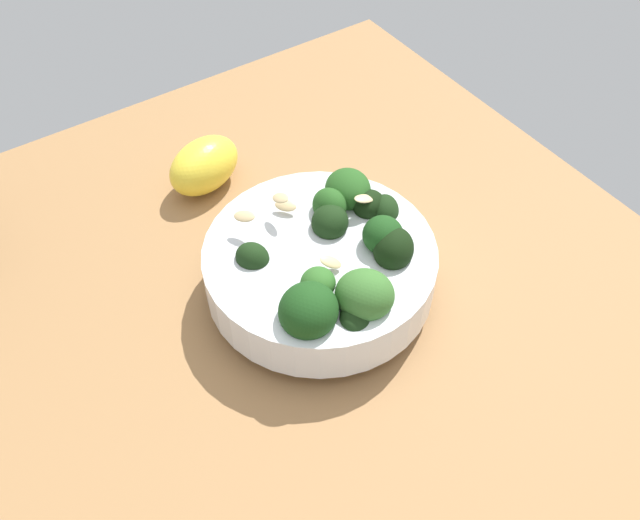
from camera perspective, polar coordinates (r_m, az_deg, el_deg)
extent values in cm
cube|color=#996D42|center=(58.37, -2.67, -5.26)|extent=(64.67, 64.67, 4.11)
cylinder|color=white|center=(57.27, 0.00, -2.22)|extent=(10.04, 10.04, 1.27)
cylinder|color=white|center=(55.32, 0.00, -0.56)|extent=(18.26, 18.26, 3.82)
cylinder|color=silver|center=(54.18, 0.00, 0.49)|extent=(14.95, 14.95, 0.80)
cylinder|color=#2F662B|center=(56.33, 0.79, 2.00)|extent=(1.34, 1.71, 1.81)
ellipsoid|color=black|center=(55.22, 0.81, 3.10)|extent=(3.75, 3.21, 3.67)
cylinder|color=#589D47|center=(54.62, -5.41, -0.83)|extent=(1.05, 1.09, 1.69)
ellipsoid|color=black|center=(53.52, -5.52, 0.20)|extent=(4.01, 3.71, 3.37)
cylinder|color=#4A8F3C|center=(55.05, 5.03, 0.88)|extent=(1.85, 1.84, 1.50)
ellipsoid|color=#194216|center=(53.87, 5.15, 2.03)|extent=(4.26, 3.96, 3.66)
cylinder|color=#3C7A32|center=(50.95, 2.86, -5.66)|extent=(1.34, 1.26, 1.26)
ellipsoid|color=black|center=(50.00, 2.91, -4.87)|extent=(3.16, 3.02, 3.31)
cylinder|color=#3C7A32|center=(51.48, 3.56, -4.02)|extent=(2.02, 2.19, 1.45)
ellipsoid|color=#386B2B|center=(50.15, 3.65, -2.85)|extent=(6.36, 6.16, 4.55)
cylinder|color=#589D47|center=(50.69, -0.92, -5.42)|extent=(2.21, 2.28, 1.63)
ellipsoid|color=#194216|center=(49.19, -0.95, -4.14)|extent=(6.91, 6.62, 5.40)
cylinder|color=#4A8F3C|center=(54.74, 5.84, -0.34)|extent=(1.86, 1.73, 1.71)
ellipsoid|color=black|center=(53.42, 5.99, 0.91)|extent=(5.05, 5.50, 4.65)
cylinder|color=#589D47|center=(57.31, 0.75, 3.42)|extent=(1.47, 1.27, 1.42)
ellipsoid|color=#23511C|center=(56.28, 0.77, 4.46)|extent=(3.71, 3.86, 4.11)
cylinder|color=#2F662B|center=(58.02, 3.96, 3.62)|extent=(1.36, 1.37, 1.03)
ellipsoid|color=black|center=(57.16, 4.02, 4.48)|extent=(4.41, 3.75, 3.92)
cylinder|color=#2F662B|center=(51.91, -0.16, -2.98)|extent=(1.16, 1.21, 1.72)
ellipsoid|color=#2D6023|center=(50.71, -0.17, -1.89)|extent=(3.61, 3.88, 2.93)
cylinder|color=#2F662B|center=(58.28, 5.20, 2.94)|extent=(0.99, 1.06, 1.55)
ellipsoid|color=black|center=(57.19, 5.30, 4.02)|extent=(3.60, 3.95, 2.87)
cylinder|color=#2F662B|center=(58.96, 2.22, 4.62)|extent=(2.11, 2.01, 1.44)
ellipsoid|color=#23511C|center=(57.83, 2.27, 5.79)|extent=(4.78, 4.98, 4.00)
ellipsoid|color=#DBBC84|center=(55.76, 3.61, 5.00)|extent=(1.92, 1.20, 0.85)
ellipsoid|color=#DBBC84|center=(50.88, -0.28, -1.93)|extent=(1.24, 1.83, 1.18)
ellipsoid|color=#DBBC84|center=(54.19, -6.17, 3.57)|extent=(1.92, 2.04, 0.94)
ellipsoid|color=#DBBC84|center=(56.42, -2.82, 4.45)|extent=(1.97, 2.03, 0.72)
ellipsoid|color=#DBBC84|center=(54.88, -3.23, 5.07)|extent=(1.35, 2.03, 1.19)
ellipsoid|color=#DBBC84|center=(52.03, 0.87, -0.17)|extent=(2.04, 1.80, 1.21)
ellipsoid|color=yellow|center=(65.89, -9.41, 7.60)|extent=(8.45, 6.67, 4.92)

